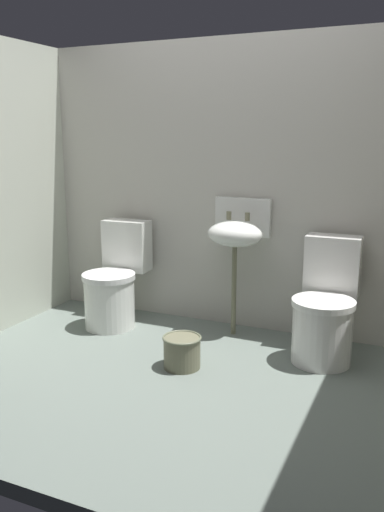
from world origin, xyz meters
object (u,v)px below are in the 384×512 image
at_px(toilet_left, 115,283).
at_px(bucket, 182,351).
at_px(toilet_right, 325,311).
at_px(sink, 236,233).

relative_size(toilet_left, bucket, 3.14).
bearing_deg(bucket, toilet_right, 34.04).
relative_size(toilet_left, sink, 0.79).
distance_m(toilet_left, bucket, 1.00).
bearing_deg(toilet_left, sink, -171.01).
distance_m(toilet_left, sink, 1.03).
height_order(toilet_left, bucket, toilet_left).
bearing_deg(toilet_right, bucket, 32.94).
height_order(toilet_left, toilet_right, same).
xyz_separation_m(toilet_left, toilet_right, (1.60, -0.00, 0.00)).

